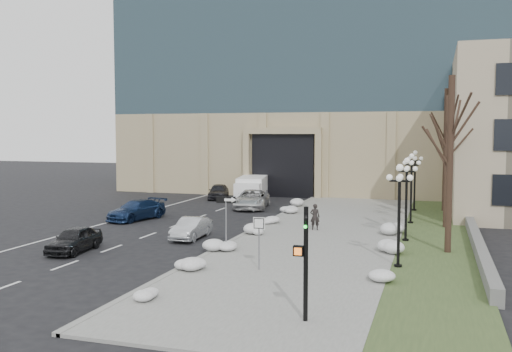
# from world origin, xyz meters

# --- Properties ---
(ground) EXTENTS (160.00, 160.00, 0.00)m
(ground) POSITION_xyz_m (0.00, 0.00, 0.00)
(ground) COLOR black
(ground) RESTS_ON ground
(sidewalk) EXTENTS (9.00, 40.00, 0.12)m
(sidewalk) POSITION_xyz_m (3.50, 14.00, 0.06)
(sidewalk) COLOR #969691
(sidewalk) RESTS_ON ground
(curb) EXTENTS (0.30, 40.00, 0.14)m
(curb) POSITION_xyz_m (-1.00, 14.00, 0.07)
(curb) COLOR #969691
(curb) RESTS_ON ground
(grass_strip) EXTENTS (4.00, 40.00, 0.10)m
(grass_strip) POSITION_xyz_m (10.00, 14.00, 0.05)
(grass_strip) COLOR #384A25
(grass_strip) RESTS_ON ground
(stone_wall) EXTENTS (0.50, 30.00, 0.70)m
(stone_wall) POSITION_xyz_m (12.00, 16.00, 0.35)
(stone_wall) COLOR slate
(stone_wall) RESTS_ON ground
(office_tower) EXTENTS (40.00, 24.70, 36.00)m
(office_tower) POSITION_xyz_m (-2.01, 43.58, 18.49)
(office_tower) COLOR tan
(office_tower) RESTS_ON ground
(car_a) EXTENTS (1.85, 3.94, 1.30)m
(car_a) POSITION_xyz_m (-7.88, 4.70, 0.65)
(car_a) COLOR black
(car_a) RESTS_ON ground
(car_b) EXTENTS (1.42, 3.77, 1.23)m
(car_b) POSITION_xyz_m (-3.62, 9.86, 0.61)
(car_b) COLOR #B6BABF
(car_b) RESTS_ON ground
(car_c) EXTENTS (3.05, 5.11, 1.39)m
(car_c) POSITION_xyz_m (-10.22, 15.26, 0.69)
(car_c) COLOR navy
(car_c) RESTS_ON ground
(car_d) EXTENTS (3.39, 5.75, 1.50)m
(car_d) POSITION_xyz_m (-4.31, 23.33, 0.75)
(car_d) COLOR silver
(car_d) RESTS_ON ground
(car_e) EXTENTS (2.62, 4.40, 1.40)m
(car_e) POSITION_xyz_m (-9.30, 28.77, 0.70)
(car_e) COLOR #2A2A2F
(car_e) RESTS_ON ground
(pedestrian) EXTENTS (0.65, 0.48, 1.63)m
(pedestrian) POSITION_xyz_m (2.75, 14.31, 0.94)
(pedestrian) COLOR black
(pedestrian) RESTS_ON sidewalk
(box_truck) EXTENTS (3.41, 6.90, 2.10)m
(box_truck) POSITION_xyz_m (-6.02, 28.58, 1.02)
(box_truck) COLOR white
(box_truck) RESTS_ON ground
(one_way_sign) EXTENTS (1.08, 0.31, 2.87)m
(one_way_sign) POSITION_xyz_m (-0.29, 7.24, 2.37)
(one_way_sign) COLOR slate
(one_way_sign) RESTS_ON ground
(keep_sign) EXTENTS (0.53, 0.09, 2.45)m
(keep_sign) POSITION_xyz_m (2.49, 3.47, 1.80)
(keep_sign) COLOR slate
(keep_sign) RESTS_ON ground
(traffic_signal) EXTENTS (0.65, 0.86, 3.82)m
(traffic_signal) POSITION_xyz_m (5.90, -2.58, 1.90)
(traffic_signal) COLOR black
(traffic_signal) RESTS_ON ground
(snow_clump_a) EXTENTS (1.10, 1.60, 0.36)m
(snow_clump_a) POSITION_xyz_m (-0.44, -2.37, 0.30)
(snow_clump_a) COLOR white
(snow_clump_a) RESTS_ON sidewalk
(snow_clump_b) EXTENTS (1.10, 1.60, 0.36)m
(snow_clump_b) POSITION_xyz_m (-0.44, 2.74, 0.30)
(snow_clump_b) COLOR white
(snow_clump_b) RESTS_ON sidewalk
(snow_clump_c) EXTENTS (1.10, 1.60, 0.36)m
(snow_clump_c) POSITION_xyz_m (-0.56, 6.98, 0.30)
(snow_clump_c) COLOR white
(snow_clump_c) RESTS_ON sidewalk
(snow_clump_d) EXTENTS (1.10, 1.60, 0.36)m
(snow_clump_d) POSITION_xyz_m (-0.35, 11.92, 0.30)
(snow_clump_d) COLOR white
(snow_clump_d) RESTS_ON sidewalk
(snow_clump_e) EXTENTS (1.10, 1.60, 0.36)m
(snow_clump_e) POSITION_xyz_m (-0.65, 15.89, 0.30)
(snow_clump_e) COLOR white
(snow_clump_e) RESTS_ON sidewalk
(snow_clump_f) EXTENTS (1.10, 1.60, 0.36)m
(snow_clump_f) POSITION_xyz_m (-0.73, 20.83, 0.30)
(snow_clump_f) COLOR white
(snow_clump_f) RESTS_ON sidewalk
(snow_clump_g) EXTENTS (1.10, 1.60, 0.36)m
(snow_clump_g) POSITION_xyz_m (-0.89, 25.19, 0.30)
(snow_clump_g) COLOR white
(snow_clump_g) RESTS_ON sidewalk
(snow_clump_h) EXTENTS (1.10, 1.60, 0.36)m
(snow_clump_h) POSITION_xyz_m (7.74, 3.17, 0.30)
(snow_clump_h) COLOR white
(snow_clump_h) RESTS_ON sidewalk
(snow_clump_i) EXTENTS (1.10, 1.60, 0.36)m
(snow_clump_i) POSITION_xyz_m (7.73, 9.10, 0.30)
(snow_clump_i) COLOR white
(snow_clump_i) RESTS_ON sidewalk
(snow_clump_j) EXTENTS (1.10, 1.60, 0.36)m
(snow_clump_j) POSITION_xyz_m (7.70, 14.41, 0.30)
(snow_clump_j) COLOR white
(snow_clump_j) RESTS_ON sidewalk
(lamppost_a) EXTENTS (1.18, 1.18, 4.76)m
(lamppost_a) POSITION_xyz_m (8.30, 6.00, 3.07)
(lamppost_a) COLOR black
(lamppost_a) RESTS_ON ground
(lamppost_b) EXTENTS (1.18, 1.18, 4.76)m
(lamppost_b) POSITION_xyz_m (8.30, 12.50, 3.07)
(lamppost_b) COLOR black
(lamppost_b) RESTS_ON ground
(lamppost_c) EXTENTS (1.18, 1.18, 4.76)m
(lamppost_c) POSITION_xyz_m (8.30, 19.00, 3.07)
(lamppost_c) COLOR black
(lamppost_c) RESTS_ON ground
(lamppost_d) EXTENTS (1.18, 1.18, 4.76)m
(lamppost_d) POSITION_xyz_m (8.30, 25.50, 3.07)
(lamppost_d) COLOR black
(lamppost_d) RESTS_ON ground
(tree_near) EXTENTS (3.20, 3.20, 9.00)m
(tree_near) POSITION_xyz_m (10.50, 10.00, 5.83)
(tree_near) COLOR black
(tree_near) RESTS_ON ground
(tree_mid) EXTENTS (3.20, 3.20, 8.50)m
(tree_mid) POSITION_xyz_m (10.50, 18.00, 5.50)
(tree_mid) COLOR black
(tree_mid) RESTS_ON ground
(tree_far) EXTENTS (3.20, 3.20, 9.50)m
(tree_far) POSITION_xyz_m (10.50, 26.00, 6.15)
(tree_far) COLOR black
(tree_far) RESTS_ON ground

